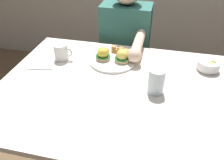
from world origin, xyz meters
name	(u,v)px	position (x,y,z in m)	size (l,w,h in m)	color
dining_table	(118,104)	(0.00, 0.00, 0.63)	(1.20, 0.90, 0.74)	silver
eggs_benedict_plate	(113,58)	(-0.09, 0.24, 0.76)	(0.27, 0.27, 0.09)	white
fruit_bowl	(208,65)	(0.44, 0.27, 0.77)	(0.12, 0.12, 0.06)	white
coffee_mug	(61,51)	(-0.38, 0.20, 0.79)	(0.11, 0.08, 0.09)	white
fork	(40,69)	(-0.45, 0.07, 0.74)	(0.15, 0.06, 0.00)	silver
water_glass_near	(156,83)	(0.17, 0.01, 0.79)	(0.08, 0.08, 0.12)	silver
diner_person	(125,47)	(-0.08, 0.60, 0.65)	(0.34, 0.54, 1.14)	#33333D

